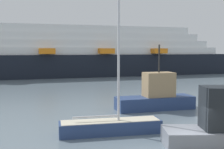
# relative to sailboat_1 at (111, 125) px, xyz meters

# --- Properties ---
(sailboat_1) EXTENTS (7.19, 2.37, 10.82)m
(sailboat_1) POSITION_rel_sailboat_1_xyz_m (0.00, 0.00, 0.00)
(sailboat_1) COLOR navy
(sailboat_1) RESTS_ON ground_plane
(fishing_boat_0) EXTENTS (7.80, 2.68, 6.30)m
(fishing_boat_0) POSITION_rel_sailboat_1_xyz_m (6.76, 6.22, 0.65)
(fishing_boat_0) COLOR navy
(fishing_boat_0) RESTS_ON ground_plane
(cruise_ship) EXTENTS (87.11, 15.81, 15.36)m
(cruise_ship) POSITION_rel_sailboat_1_xyz_m (-0.48, 44.65, 4.31)
(cruise_ship) COLOR black
(cruise_ship) RESTS_ON ground_plane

